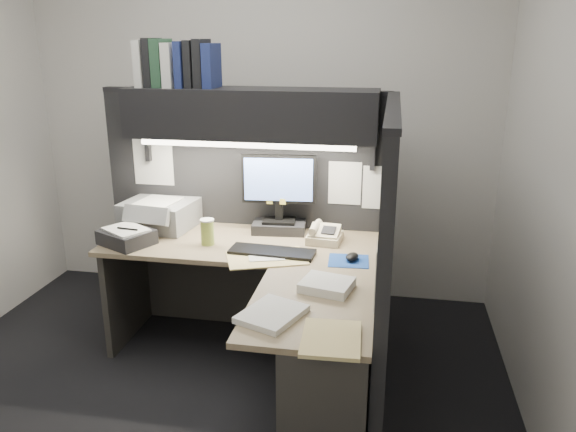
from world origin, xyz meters
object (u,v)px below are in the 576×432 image
object	(u,v)px
desk	(275,332)
notebook_stack	(127,237)
telephone	(325,235)
monitor	(279,202)
overhead_shelf	(251,113)
printer	(160,214)
keyboard	(272,252)
coffee_cup	(207,233)

from	to	relation	value
desk	notebook_stack	bearing A→B (deg)	158.51
telephone	monitor	bearing A→B (deg)	162.24
overhead_shelf	printer	xyz separation A→B (m)	(-0.64, 0.00, -0.68)
monitor	keyboard	size ratio (longest dim) A/B	1.02
desk	overhead_shelf	world-z (taller)	overhead_shelf
keyboard	notebook_stack	distance (m)	0.91
monitor	printer	xyz separation A→B (m)	(-0.80, -0.04, -0.11)
monitor	coffee_cup	bearing A→B (deg)	-146.44
overhead_shelf	keyboard	world-z (taller)	overhead_shelf
overhead_shelf	telephone	xyz separation A→B (m)	(0.48, -0.09, -0.73)
desk	coffee_cup	world-z (taller)	coffee_cup
overhead_shelf	coffee_cup	distance (m)	0.78
overhead_shelf	telephone	bearing A→B (deg)	-10.75
keyboard	coffee_cup	bearing A→B (deg)	171.77
notebook_stack	monitor	bearing A→B (deg)	24.24
printer	overhead_shelf	bearing A→B (deg)	7.13
keyboard	desk	bearing A→B (deg)	-72.66
overhead_shelf	monitor	size ratio (longest dim) A/B	3.03
telephone	notebook_stack	bearing A→B (deg)	-162.80
overhead_shelf	telephone	world-z (taller)	overhead_shelf
coffee_cup	printer	world-z (taller)	printer
telephone	printer	size ratio (longest dim) A/B	0.47
monitor	keyboard	world-z (taller)	monitor
overhead_shelf	printer	distance (m)	0.93
desk	coffee_cup	distance (m)	0.80
overhead_shelf	monitor	world-z (taller)	overhead_shelf
desk	printer	bearing A→B (deg)	141.16
notebook_stack	telephone	bearing A→B (deg)	12.48
keyboard	notebook_stack	xyz separation A→B (m)	(-0.91, 0.00, 0.03)
notebook_stack	coffee_cup	bearing A→B (deg)	9.86
telephone	coffee_cup	distance (m)	0.72
monitor	notebook_stack	xyz separation A→B (m)	(-0.87, -0.39, -0.16)
coffee_cup	telephone	bearing A→B (deg)	14.28
desk	telephone	distance (m)	0.76
desk	printer	world-z (taller)	printer
desk	keyboard	distance (m)	0.51
coffee_cup	monitor	bearing A→B (deg)	38.75
monitor	overhead_shelf	bearing A→B (deg)	-171.79
overhead_shelf	notebook_stack	bearing A→B (deg)	-153.46
keyboard	notebook_stack	world-z (taller)	notebook_stack
monitor	telephone	xyz separation A→B (m)	(0.32, -0.13, -0.16)
overhead_shelf	telephone	distance (m)	0.88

